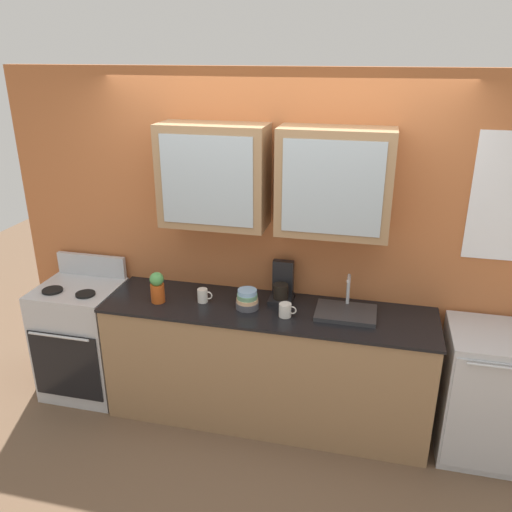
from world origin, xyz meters
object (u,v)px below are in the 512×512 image
(stove_range, at_px, (83,339))
(coffee_maker, at_px, (282,286))
(cup_near_bowls, at_px, (203,296))
(sink_faucet, at_px, (346,312))
(dishwasher, at_px, (486,394))
(vase, at_px, (157,287))
(bowl_stack, at_px, (247,299))
(cup_near_sink, at_px, (285,310))

(stove_range, bearing_deg, coffee_maker, 6.52)
(cup_near_bowls, bearing_deg, stove_range, 179.87)
(sink_faucet, height_order, dishwasher, sink_faucet)
(stove_range, relative_size, vase, 4.78)
(bowl_stack, bearing_deg, sink_faucet, 5.01)
(dishwasher, bearing_deg, cup_near_sink, -176.91)
(cup_near_bowls, bearing_deg, dishwasher, -0.05)
(vase, distance_m, coffee_maker, 0.92)
(stove_range, bearing_deg, dishwasher, -0.07)
(vase, bearing_deg, sink_faucet, 4.93)
(bowl_stack, xyz_separation_m, dishwasher, (1.69, 0.01, -0.53))
(cup_near_sink, bearing_deg, vase, 179.66)
(sink_faucet, height_order, vase, sink_faucet)
(cup_near_bowls, bearing_deg, bowl_stack, -2.51)
(stove_range, xyz_separation_m, cup_near_bowls, (1.04, -0.00, 0.51))
(cup_near_bowls, distance_m, coffee_maker, 0.59)
(vase, relative_size, cup_near_sink, 1.88)
(vase, relative_size, cup_near_bowls, 2.04)
(cup_near_bowls, xyz_separation_m, dishwasher, (2.03, -0.00, -0.52))
(cup_near_bowls, bearing_deg, sink_faucet, 2.55)
(cup_near_sink, bearing_deg, dishwasher, 3.09)
(sink_faucet, relative_size, coffee_maker, 1.45)
(cup_near_sink, relative_size, dishwasher, 0.13)
(coffee_maker, bearing_deg, cup_near_bowls, -161.57)
(sink_faucet, relative_size, bowl_stack, 2.52)
(stove_range, xyz_separation_m, bowl_stack, (1.38, -0.02, 0.53))
(bowl_stack, distance_m, dishwasher, 1.77)
(dishwasher, height_order, coffee_maker, coffee_maker)
(stove_range, distance_m, dishwasher, 3.07)
(vase, xyz_separation_m, dishwasher, (2.35, 0.07, -0.59))
(vase, height_order, cup_near_bowls, vase)
(cup_near_sink, distance_m, dishwasher, 1.49)
(dishwasher, bearing_deg, sink_faucet, 177.22)
(bowl_stack, height_order, cup_near_sink, bowl_stack)
(sink_faucet, bearing_deg, bowl_stack, -174.99)
(bowl_stack, distance_m, cup_near_bowls, 0.34)
(stove_range, height_order, dishwasher, stove_range)
(vase, height_order, cup_near_sink, vase)
(stove_range, xyz_separation_m, dishwasher, (3.07, -0.00, -0.01))
(cup_near_bowls, bearing_deg, coffee_maker, 18.43)
(dishwasher, relative_size, coffee_maker, 3.22)
(cup_near_sink, xyz_separation_m, dishwasher, (1.40, 0.08, -0.52))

